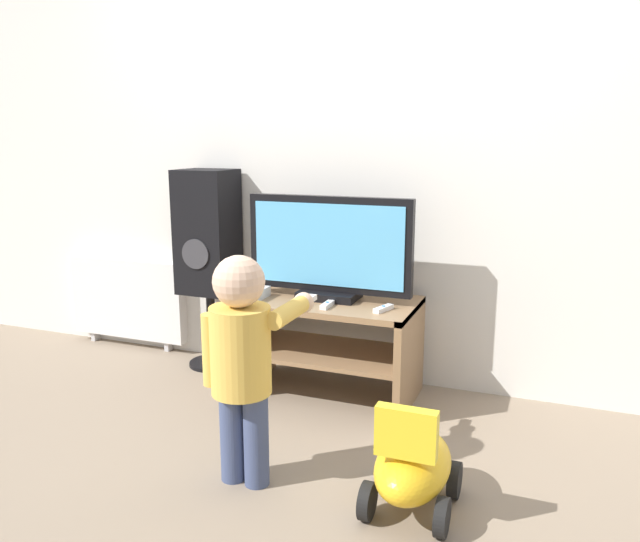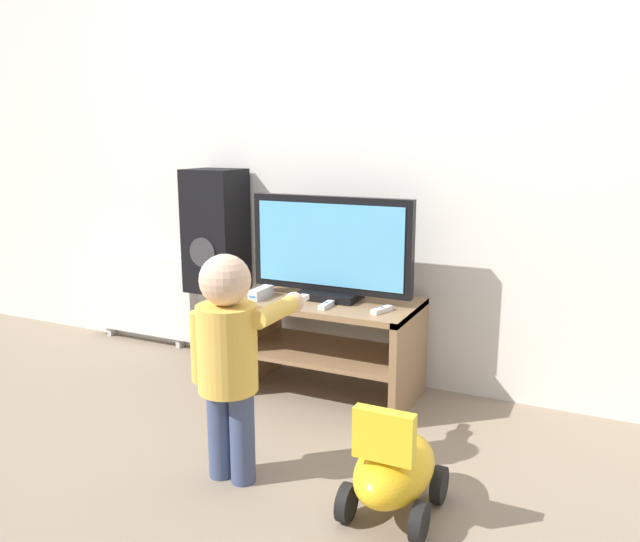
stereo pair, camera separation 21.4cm
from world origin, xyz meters
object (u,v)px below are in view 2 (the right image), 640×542
Objects in this scene: game_console at (261,293)px; ride_on_toy at (394,469)px; child at (231,350)px; remote_primary at (382,310)px; radiator at (142,295)px; speaker_tower at (216,236)px; television at (331,249)px; remote_secondary at (327,305)px.

game_console is 1.29m from ride_on_toy.
remote_primary is at bearing 68.54° from child.
ride_on_toy is 0.56× the size of radiator.
child is 1.34m from speaker_tower.
child reaches higher than remote_primary.
child is 1.89m from radiator.
speaker_tower is at bearing 126.78° from child.
child is 1.10× the size of radiator.
remote_secondary is (0.05, -0.16, -0.25)m from television.
speaker_tower reaches higher than remote_primary.
child reaches higher than game_console.
speaker_tower is (-0.83, 0.28, 0.24)m from remote_secondary.
game_console is at bearing 113.18° from child.
radiator is (-1.13, 0.38, -0.22)m from game_console.
child reaches higher than remote_secondary.
television reaches higher than remote_secondary.
speaker_tower is 0.82m from radiator.
game_console reaches higher than ride_on_toy.
remote_secondary is at bearing 86.83° from child.
remote_secondary is at bearing -72.07° from television.
television is 0.79m from speaker_tower.
television is 1.88× the size of ride_on_toy.
radiator is at bearing 168.40° from remote_primary.
remote_primary and remote_secondary have the same top height.
speaker_tower is at bearing 167.20° from remote_primary.
speaker_tower is at bearing 161.25° from remote_secondary.
speaker_tower reaches higher than game_console.
ride_on_toy is at bearing -50.43° from remote_secondary.
television is at bearing 107.93° from remote_secondary.
remote_secondary is 1.01m from ride_on_toy.
remote_primary is 0.16× the size of radiator.
radiator is (-1.47, 1.17, -0.22)m from child.
ride_on_toy is (0.65, 0.04, -0.36)m from child.
remote_primary is at bearing -11.60° from radiator.
remote_primary is at bearing 6.49° from remote_secondary.
speaker_tower is (-0.45, 0.26, 0.23)m from game_console.
radiator is at bearing 141.40° from child.
remote_secondary is 0.78m from child.
remote_primary reaches higher than ride_on_toy.
ride_on_toy is (0.98, -0.75, -0.37)m from game_console.
speaker_tower is 2.50× the size of ride_on_toy.
remote_secondary is 0.91m from speaker_tower.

